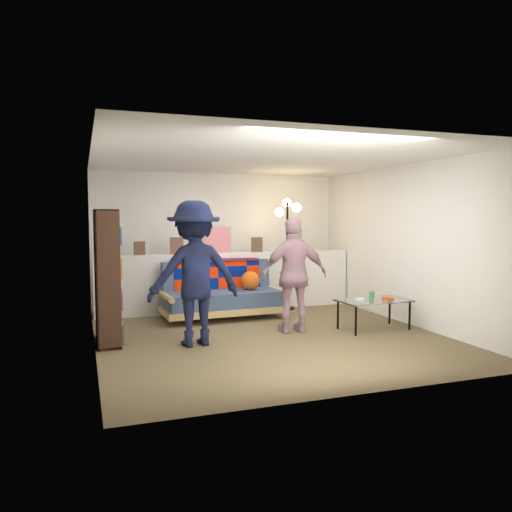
{
  "coord_description": "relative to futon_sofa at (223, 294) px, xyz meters",
  "views": [
    {
      "loc": [
        -2.37,
        -6.37,
        1.62
      ],
      "look_at": [
        0.0,
        0.4,
        1.05
      ],
      "focal_mm": 35.0,
      "sensor_mm": 36.0,
      "label": 1
    }
  ],
  "objects": [
    {
      "name": "coffee_table",
      "position": [
        1.83,
        -1.53,
        0.02
      ],
      "size": [
        1.05,
        0.63,
        0.53
      ],
      "color": "black",
      "rests_on": "ground"
    },
    {
      "name": "half_wall_ledge",
      "position": [
        0.26,
        0.53,
        0.12
      ],
      "size": [
        4.45,
        0.15,
        1.0
      ],
      "primitive_type": "cube",
      "color": "silver",
      "rests_on": "ground"
    },
    {
      "name": "person_right",
      "position": [
        0.68,
        -1.3,
        0.43
      ],
      "size": [
        0.97,
        0.47,
        1.61
      ],
      "primitive_type": "imported",
      "rotation": [
        0.0,
        0.0,
        3.05
      ],
      "color": "pink",
      "rests_on": "ground"
    },
    {
      "name": "room_shell",
      "position": [
        0.26,
        -0.8,
        1.29
      ],
      "size": [
        4.6,
        5.05,
        2.45
      ],
      "color": "silver",
      "rests_on": "ground"
    },
    {
      "name": "ground",
      "position": [
        0.26,
        -1.27,
        -0.38
      ],
      "size": [
        5.0,
        5.0,
        0.0
      ],
      "primitive_type": "plane",
      "color": "brown",
      "rests_on": "ground"
    },
    {
      "name": "floor_lamp",
      "position": [
        1.28,
        0.37,
        0.99
      ],
      "size": [
        0.42,
        0.35,
        1.94
      ],
      "color": "black",
      "rests_on": "ground"
    },
    {
      "name": "futon_sofa",
      "position": [
        0.0,
        0.0,
        0.0
      ],
      "size": [
        1.93,
        0.99,
        0.82
      ],
      "color": "tan",
      "rests_on": "ground"
    },
    {
      "name": "bookshelf",
      "position": [
        -1.82,
        -1.06,
        0.42
      ],
      "size": [
        0.28,
        0.85,
        1.71
      ],
      "color": "black",
      "rests_on": "ground"
    },
    {
      "name": "ledge_decor",
      "position": [
        0.04,
        0.51,
        0.8
      ],
      "size": [
        2.97,
        0.02,
        0.45
      ],
      "color": "brown",
      "rests_on": "half_wall_ledge"
    },
    {
      "name": "person_left",
      "position": [
        -0.79,
        -1.53,
        0.53
      ],
      "size": [
        1.22,
        0.75,
        1.82
      ],
      "primitive_type": "imported",
      "rotation": [
        0.0,
        0.0,
        3.21
      ],
      "color": "black",
      "rests_on": "ground"
    }
  ]
}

